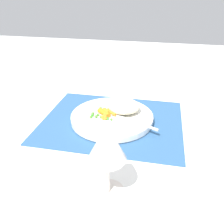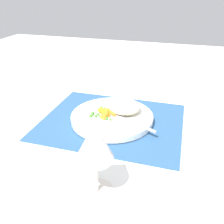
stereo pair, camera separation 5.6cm
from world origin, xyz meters
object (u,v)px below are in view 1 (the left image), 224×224
(rice_mound, at_px, (124,106))
(carrot_portion, at_px, (106,113))
(plate, at_px, (112,117))
(wine_glass, at_px, (107,145))
(fork, at_px, (123,118))

(rice_mound, bearing_deg, carrot_portion, 33.21)
(plate, relative_size, rice_mound, 2.53)
(plate, relative_size, carrot_portion, 3.93)
(wine_glass, bearing_deg, carrot_portion, -76.70)
(plate, distance_m, wine_glass, 0.32)
(rice_mound, distance_m, carrot_portion, 0.06)
(rice_mound, height_order, carrot_portion, rice_mound)
(carrot_portion, distance_m, fork, 0.06)
(plate, bearing_deg, carrot_portion, 21.65)
(fork, bearing_deg, plate, -24.66)
(wine_glass, bearing_deg, rice_mound, -86.69)
(fork, bearing_deg, carrot_portion, -10.95)
(plate, distance_m, carrot_portion, 0.03)
(plate, bearing_deg, wine_glass, 99.85)
(rice_mound, bearing_deg, fork, 96.42)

